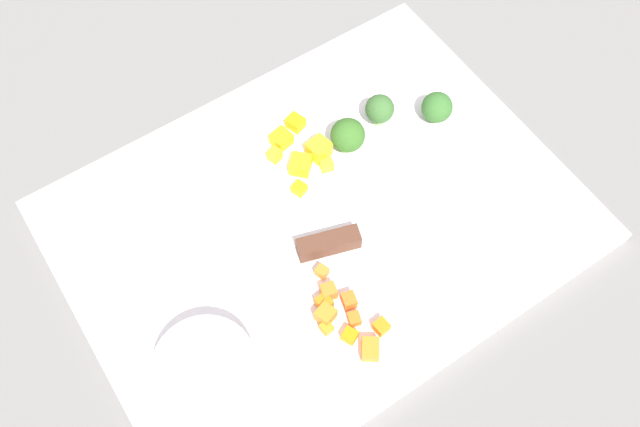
# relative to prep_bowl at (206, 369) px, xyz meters

# --- Properties ---
(ground_plane) EXTENTS (4.00, 4.00, 0.00)m
(ground_plane) POSITION_rel_prep_bowl_xyz_m (0.17, 0.08, -0.03)
(ground_plane) COLOR slate
(cutting_board) EXTENTS (0.51, 0.38, 0.01)m
(cutting_board) POSITION_rel_prep_bowl_xyz_m (0.17, 0.08, -0.02)
(cutting_board) COLOR white
(cutting_board) RESTS_ON ground_plane
(prep_bowl) EXTENTS (0.09, 0.09, 0.03)m
(prep_bowl) POSITION_rel_prep_bowl_xyz_m (0.00, 0.00, 0.00)
(prep_bowl) COLOR #BBBAC0
(prep_bowl) RESTS_ON cutting_board
(chef_knife) EXTENTS (0.28, 0.11, 0.02)m
(chef_knife) POSITION_rel_prep_bowl_xyz_m (0.22, 0.03, -0.01)
(chef_knife) COLOR silver
(chef_knife) RESTS_ON cutting_board
(carrot_dice_0) EXTENTS (0.02, 0.02, 0.02)m
(carrot_dice_0) POSITION_rel_prep_bowl_xyz_m (0.13, 0.00, -0.01)
(carrot_dice_0) COLOR orange
(carrot_dice_0) RESTS_ON cutting_board
(carrot_dice_1) EXTENTS (0.01, 0.01, 0.01)m
(carrot_dice_1) POSITION_rel_prep_bowl_xyz_m (0.11, -0.03, -0.01)
(carrot_dice_1) COLOR orange
(carrot_dice_1) RESTS_ON cutting_board
(carrot_dice_2) EXTENTS (0.01, 0.01, 0.01)m
(carrot_dice_2) POSITION_rel_prep_bowl_xyz_m (0.16, -0.05, -0.01)
(carrot_dice_2) COLOR orange
(carrot_dice_2) RESTS_ON cutting_board
(carrot_dice_3) EXTENTS (0.01, 0.02, 0.01)m
(carrot_dice_3) POSITION_rel_prep_bowl_xyz_m (0.12, -0.00, -0.01)
(carrot_dice_3) COLOR orange
(carrot_dice_3) RESTS_ON cutting_board
(carrot_dice_4) EXTENTS (0.02, 0.02, 0.01)m
(carrot_dice_4) POSITION_rel_prep_bowl_xyz_m (0.15, -0.02, -0.01)
(carrot_dice_4) COLOR orange
(carrot_dice_4) RESTS_ON cutting_board
(carrot_dice_5) EXTENTS (0.01, 0.02, 0.01)m
(carrot_dice_5) POSITION_rel_prep_bowl_xyz_m (0.14, -0.03, -0.01)
(carrot_dice_5) COLOR orange
(carrot_dice_5) RESTS_ON cutting_board
(carrot_dice_6) EXTENTS (0.02, 0.02, 0.01)m
(carrot_dice_6) POSITION_rel_prep_bowl_xyz_m (0.13, -0.04, -0.01)
(carrot_dice_6) COLOR orange
(carrot_dice_6) RESTS_ON cutting_board
(carrot_dice_7) EXTENTS (0.02, 0.03, 0.01)m
(carrot_dice_7) POSITION_rel_prep_bowl_xyz_m (0.14, -0.07, -0.01)
(carrot_dice_7) COLOR orange
(carrot_dice_7) RESTS_ON cutting_board
(carrot_dice_8) EXTENTS (0.02, 0.02, 0.02)m
(carrot_dice_8) POSITION_rel_prep_bowl_xyz_m (0.12, -0.01, -0.01)
(carrot_dice_8) COLOR orange
(carrot_dice_8) RESTS_ON cutting_board
(carrot_dice_9) EXTENTS (0.01, 0.01, 0.01)m
(carrot_dice_9) POSITION_rel_prep_bowl_xyz_m (0.14, 0.02, -0.01)
(carrot_dice_9) COLOR orange
(carrot_dice_9) RESTS_ON cutting_board
(pepper_dice_0) EXTENTS (0.02, 0.02, 0.01)m
(pepper_dice_0) POSITION_rel_prep_bowl_xyz_m (0.18, 0.16, -0.01)
(pepper_dice_0) COLOR yellow
(pepper_dice_0) RESTS_ON cutting_board
(pepper_dice_1) EXTENTS (0.02, 0.01, 0.01)m
(pepper_dice_1) POSITION_rel_prep_bowl_xyz_m (0.21, 0.12, -0.01)
(pepper_dice_1) COLOR yellow
(pepper_dice_1) RESTS_ON cutting_board
(pepper_dice_2) EXTENTS (0.02, 0.02, 0.02)m
(pepper_dice_2) POSITION_rel_prep_bowl_xyz_m (0.22, 0.14, -0.00)
(pepper_dice_2) COLOR yellow
(pepper_dice_2) RESTS_ON cutting_board
(pepper_dice_3) EXTENTS (0.02, 0.02, 0.01)m
(pepper_dice_3) POSITION_rel_prep_bowl_xyz_m (0.22, 0.19, -0.01)
(pepper_dice_3) COLOR yellow
(pepper_dice_3) RESTS_ON cutting_board
(pepper_dice_4) EXTENTS (0.03, 0.03, 0.02)m
(pepper_dice_4) POSITION_rel_prep_bowl_xyz_m (0.19, 0.14, -0.01)
(pepper_dice_4) COLOR yellow
(pepper_dice_4) RESTS_ON cutting_board
(pepper_dice_5) EXTENTS (0.02, 0.02, 0.02)m
(pepper_dice_5) POSITION_rel_prep_bowl_xyz_m (0.19, 0.18, -0.01)
(pepper_dice_5) COLOR yellow
(pepper_dice_5) RESTS_ON cutting_board
(pepper_dice_6) EXTENTS (0.02, 0.02, 0.01)m
(pepper_dice_6) POSITION_rel_prep_bowl_xyz_m (0.17, 0.12, -0.01)
(pepper_dice_6) COLOR yellow
(pepper_dice_6) RESTS_ON cutting_board
(broccoli_floret_0) EXTENTS (0.04, 0.04, 0.04)m
(broccoli_floret_0) POSITION_rel_prep_bowl_xyz_m (0.25, 0.13, 0.01)
(broccoli_floret_0) COLOR #8DB866
(broccoli_floret_0) RESTS_ON cutting_board
(broccoli_floret_1) EXTENTS (0.03, 0.03, 0.04)m
(broccoli_floret_1) POSITION_rel_prep_bowl_xyz_m (0.29, 0.14, 0.01)
(broccoli_floret_1) COLOR #84B367
(broccoli_floret_1) RESTS_ON cutting_board
(broccoli_floret_2) EXTENTS (0.03, 0.03, 0.04)m
(broccoli_floret_2) POSITION_rel_prep_bowl_xyz_m (0.35, 0.11, 0.00)
(broccoli_floret_2) COLOR #91B157
(broccoli_floret_2) RESTS_ON cutting_board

